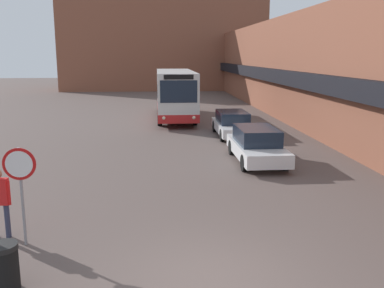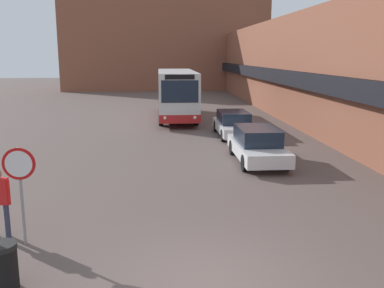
% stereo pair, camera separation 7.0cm
% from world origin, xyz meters
% --- Properties ---
extents(ground_plane, '(160.00, 160.00, 0.00)m').
position_xyz_m(ground_plane, '(0.00, 0.00, 0.00)').
color(ground_plane, brown).
extents(building_row_right, '(5.50, 60.00, 7.07)m').
position_xyz_m(building_row_right, '(9.97, 24.00, 3.53)').
color(building_row_right, brown).
rests_on(building_row_right, ground_plane).
extents(building_backdrop_far, '(26.00, 8.00, 12.47)m').
position_xyz_m(building_backdrop_far, '(0.00, 49.94, 6.24)').
color(building_backdrop_far, brown).
rests_on(building_backdrop_far, ground_plane).
extents(city_bus, '(2.55, 10.15, 3.37)m').
position_xyz_m(city_bus, '(0.31, 22.55, 1.81)').
color(city_bus, silver).
rests_on(city_bus, ground_plane).
extents(parked_car_front, '(1.85, 4.65, 1.46)m').
position_xyz_m(parked_car_front, '(3.20, 9.62, 0.74)').
color(parked_car_front, silver).
rests_on(parked_car_front, ground_plane).
extents(parked_car_middle, '(1.80, 4.67, 1.38)m').
position_xyz_m(parked_car_middle, '(3.20, 15.52, 0.70)').
color(parked_car_middle, silver).
rests_on(parked_car_middle, ground_plane).
extents(stop_sign, '(0.76, 0.08, 2.38)m').
position_xyz_m(stop_sign, '(-4.17, 2.04, 1.73)').
color(stop_sign, gray).
rests_on(stop_sign, ground_plane).
extents(trash_bin, '(0.59, 0.59, 0.95)m').
position_xyz_m(trash_bin, '(-3.95, -0.01, 0.48)').
color(trash_bin, black).
rests_on(trash_bin, ground_plane).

